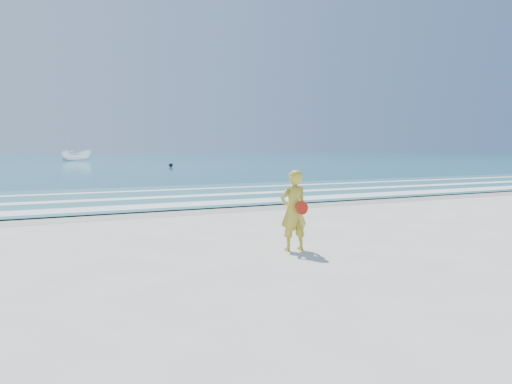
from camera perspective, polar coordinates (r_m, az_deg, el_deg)
name	(u,v)px	position (r m, az deg, el deg)	size (l,w,h in m)	color
ground	(335,275)	(8.16, 9.03, -9.40)	(400.00, 400.00, 0.00)	silver
wet_sand	(170,211)	(16.22, -9.75, -2.20)	(400.00, 2.40, 0.00)	#B2A893
ocean	(33,158)	(111.53, -24.13, 3.57)	(400.00, 190.00, 0.04)	#19727F
shallow	(135,197)	(21.03, -13.68, -0.51)	(400.00, 10.00, 0.01)	#59B7AD
foam_near	(159,206)	(17.46, -10.98, -1.55)	(400.00, 1.40, 0.01)	white
foam_mid	(139,198)	(20.25, -13.18, -0.69)	(400.00, 0.90, 0.01)	white
foam_far	(122,192)	(23.46, -15.03, 0.04)	(400.00, 0.60, 0.01)	white
boat	(76,155)	(81.73, -19.85, 3.99)	(1.79, 4.75, 1.83)	white
buoy	(171,165)	(53.36, -9.71, 3.06)	(0.43, 0.43, 0.43)	black
woman	(294,210)	(9.88, 4.32, -2.11)	(0.58, 0.41, 1.60)	gold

